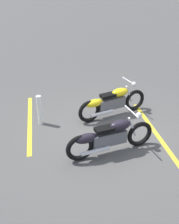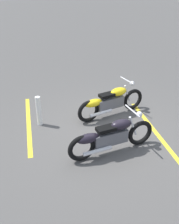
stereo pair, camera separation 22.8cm
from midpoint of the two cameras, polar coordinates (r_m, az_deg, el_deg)
name	(u,v)px [view 1 (the left image)]	position (r m, az deg, el deg)	size (l,w,h in m)	color
ground_plane	(107,132)	(7.37, 4.60, -4.24)	(60.00, 60.00, 0.00)	#514F4C
motorcycle_bright_foreground	(111,102)	(7.91, 5.45, 2.08)	(2.12, 0.93, 1.04)	black
motorcycle_dark_foreground	(109,137)	(6.36, 5.14, -5.24)	(2.18, 0.83, 1.04)	black
bollard_post	(40,110)	(7.61, -9.59, 0.38)	(0.14, 0.14, 0.86)	white
parking_stripe_near	(155,131)	(7.60, 14.37, -3.97)	(3.20, 0.12, 0.01)	yellow
parking_stripe_mid	(30,122)	(7.94, -11.66, -2.08)	(3.20, 0.12, 0.01)	yellow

